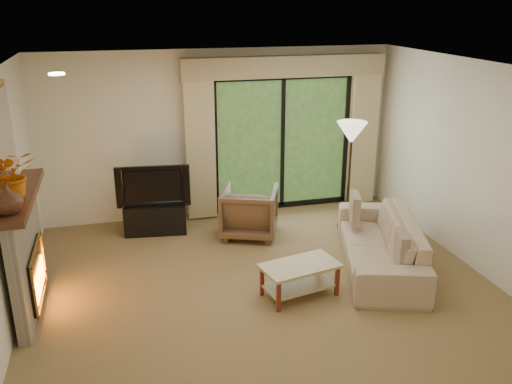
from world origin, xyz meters
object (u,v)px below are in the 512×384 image
object	(u,v)px
armchair	(249,212)
sofa	(380,242)
media_console	(156,218)
coffee_table	(300,280)

from	to	relation	value
armchair	sofa	world-z (taller)	armchair
media_console	sofa	size ratio (longest dim) A/B	0.40
media_console	coffee_table	xyz separation A→B (m)	(1.47, -2.29, -0.02)
media_console	armchair	size ratio (longest dim) A/B	1.12
media_console	coffee_table	size ratio (longest dim) A/B	1.01
armchair	coffee_table	bearing A→B (deg)	115.74
media_console	armchair	xyz separation A→B (m)	(1.32, -0.46, 0.14)
armchair	coffee_table	world-z (taller)	armchair
coffee_table	media_console	bearing A→B (deg)	110.61
coffee_table	sofa	bearing A→B (deg)	7.88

